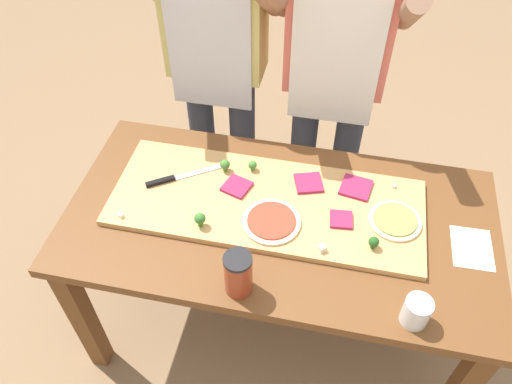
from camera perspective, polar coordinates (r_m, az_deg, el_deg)
name	(u,v)px	position (r m, az deg, el deg)	size (l,w,h in m)	color
ground_plane	(274,320)	(2.43, 2.07, -14.27)	(8.00, 8.00, 0.00)	#896B4C
prep_table	(279,235)	(1.89, 2.60, -4.89)	(1.54, 0.78, 0.75)	brown
cutting_board	(267,203)	(1.83, 1.20, -1.20)	(1.13, 0.44, 0.02)	tan
chefs_knife	(175,178)	(1.92, -9.12, 1.59)	(0.27, 0.19, 0.02)	#B7BABF
pizza_whole_pesto_green	(395,220)	(1.82, 15.40, -3.10)	(0.18, 0.18, 0.02)	beige
pizza_whole_tomato_red	(271,221)	(1.75, 1.75, -3.32)	(0.21, 0.21, 0.02)	beige
pizza_slice_center	(356,187)	(1.90, 11.20, 0.52)	(0.11, 0.11, 0.01)	#9E234C
pizza_slice_near_left	(341,219)	(1.78, 9.58, -3.07)	(0.08, 0.08, 0.01)	#9E234C
pizza_slice_far_right	(309,183)	(1.89, 5.95, 1.02)	(0.10, 0.10, 0.01)	#9E234C
pizza_slice_near_right	(237,186)	(1.86, -2.18, 0.63)	(0.09, 0.09, 0.01)	#9E234C
broccoli_floret_back_left	(200,219)	(1.73, -6.33, -3.04)	(0.04, 0.04, 0.06)	#3F7220
broccoli_floret_center_left	(374,242)	(1.72, 13.14, -5.52)	(0.04, 0.04, 0.05)	#2C5915
broccoli_floret_front_left	(225,165)	(1.91, -3.52, 3.08)	(0.04, 0.04, 0.05)	#487A23
broccoli_floret_back_mid	(253,165)	(1.92, -0.39, 3.04)	(0.03, 0.03, 0.04)	#487A23
cheese_crumble_a	(322,248)	(1.69, 7.46, -6.33)	(0.02, 0.02, 0.02)	silver
cheese_crumble_b	(121,215)	(1.83, -15.00, -2.55)	(0.02, 0.02, 0.02)	white
cheese_crumble_c	(394,186)	(1.93, 15.26, 0.65)	(0.01, 0.01, 0.01)	white
flour_cup	(416,313)	(1.61, 17.57, -12.83)	(0.08, 0.08, 0.10)	white
sauce_jar	(238,274)	(1.57, -2.02, -9.20)	(0.09, 0.09, 0.16)	#99381E
recipe_note	(472,249)	(1.87, 23.18, -5.91)	(0.13, 0.17, 0.00)	white
cook_left	(216,50)	(2.18, -4.50, 15.67)	(0.54, 0.39, 1.67)	#333847
cook_right	(336,64)	(2.11, 8.97, 14.08)	(0.54, 0.39, 1.67)	#333847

